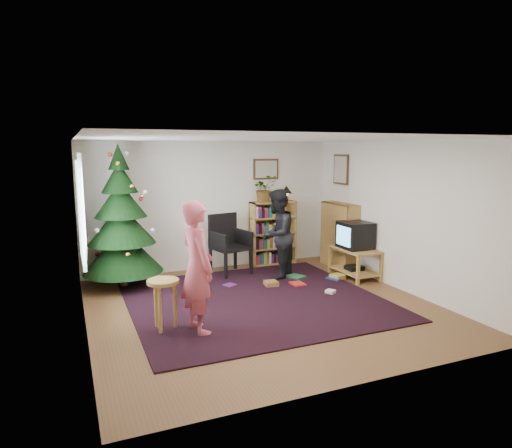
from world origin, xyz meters
name	(u,v)px	position (x,y,z in m)	size (l,w,h in m)	color
floor	(262,306)	(0.00, 0.00, 0.00)	(5.00, 5.00, 0.00)	brown
ceiling	(263,139)	(0.00, 0.00, 2.50)	(5.00, 5.00, 0.00)	white
wall_back	(212,206)	(0.00, 2.50, 1.25)	(5.00, 0.02, 2.50)	silver
wall_front	(365,264)	(0.00, -2.50, 1.25)	(5.00, 0.02, 2.50)	silver
wall_left	(81,238)	(-2.50, 0.00, 1.25)	(0.02, 5.00, 2.50)	silver
wall_right	(399,216)	(2.50, 0.00, 1.25)	(0.02, 5.00, 2.50)	silver
rug	(255,300)	(0.00, 0.30, 0.01)	(3.80, 3.60, 0.02)	black
window_pane	(80,212)	(-2.47, 0.60, 1.50)	(0.04, 1.20, 1.40)	silver
curtain	(82,206)	(-2.43, 1.30, 1.50)	(0.06, 0.35, 1.60)	silver
picture_back	(266,169)	(1.15, 2.48, 1.95)	(0.55, 0.03, 0.42)	#4C3319
picture_right	(341,169)	(2.48, 1.75, 1.95)	(0.03, 0.50, 0.60)	#4C3319
christmas_tree	(122,228)	(-1.80, 1.87, 1.02)	(1.35, 1.35, 2.45)	#3F2816
bookshelf_back	(273,232)	(1.25, 2.34, 0.66)	(0.95, 0.30, 1.30)	#AE843E
bookshelf_right	(339,235)	(2.34, 1.53, 0.66)	(0.30, 0.95, 1.30)	#AE843E
tv_stand	(354,260)	(2.22, 0.82, 0.33)	(0.55, 0.99, 0.55)	#AE843E
crt_tv	(355,235)	(2.22, 0.82, 0.79)	(0.52, 0.56, 0.49)	black
armchair	(228,241)	(0.17, 2.03, 0.62)	(0.74, 0.75, 1.13)	black
stool	(163,291)	(-1.55, -0.34, 0.53)	(0.41, 0.41, 0.68)	#AE843E
person_standing	(197,267)	(-1.15, -0.55, 0.86)	(0.63, 0.41, 1.73)	#C04C5A
person_by_chair	(277,234)	(0.87, 1.33, 0.82)	(0.80, 0.62, 1.64)	black
potted_plant	(264,189)	(1.05, 2.34, 1.57)	(0.48, 0.42, 0.54)	gray
table_lamp	(286,191)	(1.55, 2.34, 1.51)	(0.23, 0.23, 0.31)	#A57F33
floor_clutter	(300,282)	(1.07, 0.80, 0.04)	(2.15, 1.25, 0.08)	#A51E19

